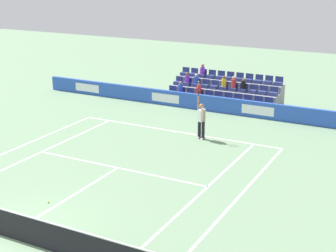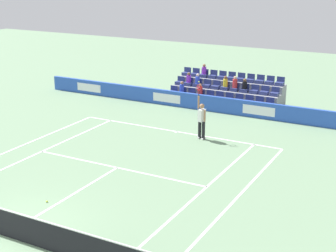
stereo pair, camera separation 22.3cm
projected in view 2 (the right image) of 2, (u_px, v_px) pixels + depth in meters
name	position (u px, v px, depth m)	size (l,w,h in m)	color
ground_plane	(4.00, 236.00, 16.08)	(80.00, 80.00, 0.00)	gray
line_baseline	(177.00, 132.00, 26.06)	(10.97, 0.10, 0.01)	white
line_service	(117.00, 168.00, 21.45)	(8.23, 0.10, 0.01)	white
line_centre_service	(69.00, 197.00, 18.76)	(0.10, 6.40, 0.01)	white
line_singles_sideline_left	(35.00, 154.00, 22.92)	(0.10, 11.89, 0.01)	white
line_singles_sideline_right	(202.00, 191.00, 19.21)	(0.10, 11.89, 0.01)	white
line_doubles_sideline_left	(12.00, 149.00, 23.54)	(0.10, 11.89, 0.01)	white
line_doubles_sideline_right	(236.00, 199.00, 18.59)	(0.10, 11.89, 0.01)	white
line_centre_mark	(176.00, 132.00, 25.97)	(0.10, 0.20, 0.01)	white
sponsor_barrier	(211.00, 104.00, 29.55)	(23.13, 0.22, 0.91)	blue
tennis_net	(3.00, 222.00, 15.93)	(11.97, 0.10, 1.07)	#33383D
tennis_player	(202.00, 119.00, 24.70)	(0.51, 0.42, 2.85)	black
stadium_stand	(226.00, 94.00, 31.47)	(6.82, 2.85, 2.12)	gray
loose_tennis_ball	(47.00, 201.00, 18.32)	(0.07, 0.07, 0.07)	#D1E533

